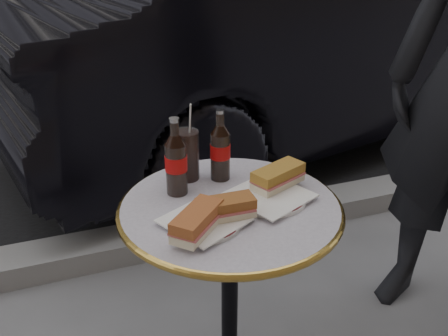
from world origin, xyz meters
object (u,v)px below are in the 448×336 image
object	(u,v)px
bistro_table	(230,307)
cola_bottle_right	(220,145)
plate_left	(204,223)
cola_bottle_left	(176,157)
cola_glass	(187,155)
parked_car	(317,35)
plate_right	(269,197)

from	to	relation	value
bistro_table	cola_bottle_right	distance (m)	0.50
bistro_table	plate_left	world-z (taller)	plate_left
plate_left	cola_bottle_right	distance (m)	0.28
cola_bottle_right	cola_bottle_left	bearing A→B (deg)	-163.62
bistro_table	cola_glass	size ratio (longest dim) A/B	4.75
plate_left	cola_bottle_right	size ratio (longest dim) A/B	0.88
cola_glass	parked_car	bearing A→B (deg)	50.94
plate_right	cola_glass	size ratio (longest dim) A/B	1.35
parked_car	bistro_table	bearing A→B (deg)	131.84
cola_bottle_right	parked_car	xyz separation A→B (m)	(1.38, 1.86, -0.12)
plate_right	cola_bottle_right	xyz separation A→B (m)	(-0.08, 0.17, 0.10)
plate_right	parked_car	size ratio (longest dim) A/B	0.05
plate_left	bistro_table	bearing A→B (deg)	36.24
bistro_table	cola_bottle_right	world-z (taller)	cola_bottle_right
cola_glass	parked_car	xyz separation A→B (m)	(1.48, 1.82, -0.09)
plate_right	bistro_table	bearing A→B (deg)	174.04
bistro_table	plate_right	distance (m)	0.39
plate_right	cola_bottle_left	xyz separation A→B (m)	(-0.23, 0.12, 0.11)
plate_left	parked_car	bearing A→B (deg)	54.07
plate_right	parked_car	distance (m)	2.40
cola_bottle_left	parked_car	distance (m)	2.44
plate_right	cola_bottle_left	size ratio (longest dim) A/B	0.91
plate_left	cola_bottle_left	world-z (taller)	cola_bottle_left
cola_glass	parked_car	world-z (taller)	parked_car
cola_bottle_right	bistro_table	bearing A→B (deg)	-99.74
plate_left	parked_car	xyz separation A→B (m)	(1.51, 2.08, -0.01)
cola_bottle_left	plate_right	bearing A→B (deg)	-28.43
plate_right	cola_glass	world-z (taller)	cola_glass
bistro_table	cola_bottle_right	xyz separation A→B (m)	(0.03, 0.16, 0.48)
plate_right	cola_glass	xyz separation A→B (m)	(-0.18, 0.20, 0.07)
plate_right	cola_glass	distance (m)	0.28
cola_bottle_left	cola_glass	world-z (taller)	cola_bottle_left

